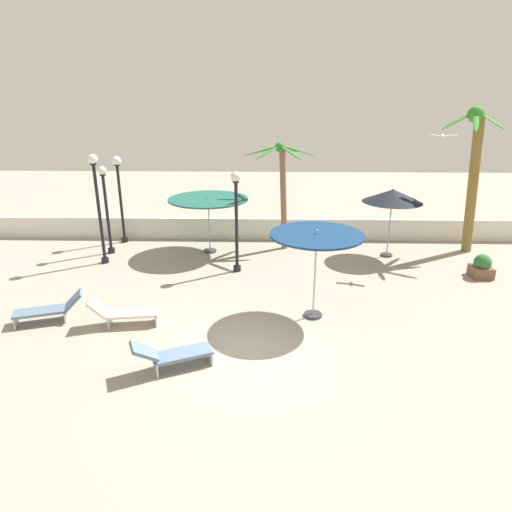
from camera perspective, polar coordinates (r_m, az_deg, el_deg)
ground_plane at (r=11.54m, az=-0.44°, el=-12.26°), size 56.00×56.00×0.00m
boundary_wall at (r=20.08m, az=0.46°, el=3.53°), size 25.20×0.30×0.95m
patio_umbrella_0 at (r=12.46m, az=7.75°, el=2.08°), size 2.62×2.62×2.66m
patio_umbrella_1 at (r=18.15m, az=17.06°, el=7.31°), size 2.30×2.30×2.76m
patio_umbrella_2 at (r=18.02m, az=-6.13°, el=6.98°), size 3.19×3.19×2.38m
palm_tree_0 at (r=19.72m, az=26.04°, el=10.24°), size 2.63×2.43×5.76m
palm_tree_1 at (r=18.29m, az=3.34°, el=9.68°), size 2.92×2.52×4.39m
lamp_post_0 at (r=17.61m, az=-19.58°, el=6.86°), size 0.36×0.36×4.15m
lamp_post_1 at (r=15.84m, az=-2.53°, el=5.59°), size 0.36×0.36×3.67m
lamp_post_2 at (r=18.78m, az=-18.62°, el=6.37°), size 0.34×0.34×3.54m
lamp_post_3 at (r=20.03m, az=-17.04°, el=8.14°), size 0.38×0.38×3.74m
lounge_chair_0 at (r=14.10m, az=-24.89°, el=-6.17°), size 1.96×1.13×0.84m
lounge_chair_1 at (r=10.92m, az=-10.64°, el=-12.20°), size 1.93×1.26×0.83m
lounge_chair_2 at (r=13.16m, az=-16.55°, el=-6.93°), size 1.95×0.81×0.84m
seagull_0 at (r=17.36m, az=22.72°, el=13.98°), size 0.95×0.41×0.14m
planter at (r=17.75m, az=26.88°, el=-1.25°), size 0.70×0.70×0.85m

